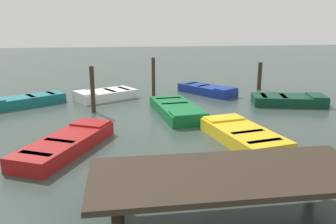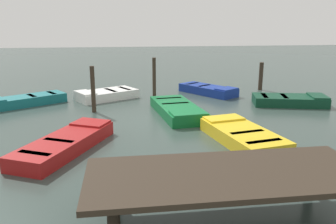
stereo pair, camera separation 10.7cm
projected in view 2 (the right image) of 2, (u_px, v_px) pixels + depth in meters
The scene contains 12 objects.
ground_plane at pixel (168, 121), 12.59m from camera, with size 80.00×80.00×0.00m, color #33423D.
dock_segment at pixel (228, 177), 6.10m from camera, with size 5.03×2.00×0.95m.
rowboat_dark_green at pixel (290, 100), 15.02m from camera, with size 3.30×2.06×0.46m.
rowboat_teal at pixel (26, 100), 14.97m from camera, with size 3.35×2.71×0.46m.
rowboat_green at pixel (177, 109), 13.42m from camera, with size 1.81×3.76×0.46m.
rowboat_red at pixel (66, 143), 9.69m from camera, with size 2.63×3.75×0.46m.
rowboat_blue at pixel (208, 90), 17.34m from camera, with size 2.65×3.18×0.46m.
rowboat_yellow at pixel (242, 135), 10.37m from camera, with size 1.96×3.32×0.46m.
rowboat_white at pixel (106, 94), 16.21m from camera, with size 3.08×2.56×0.46m.
mooring_piling_near_left at pixel (261, 76), 18.28m from camera, with size 0.22×0.22×1.47m, color #33281E.
mooring_piling_mid_left at pixel (93, 89), 13.63m from camera, with size 0.17×0.17×1.86m, color #33281E.
mooring_piling_far_right at pixel (154, 78), 16.28m from camera, with size 0.17×0.17×1.92m, color #33281E.
Camera 2 is at (1.67, 11.98, 3.51)m, focal length 36.73 mm.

